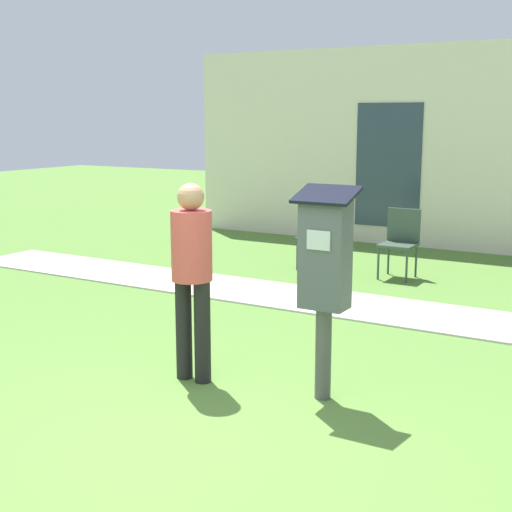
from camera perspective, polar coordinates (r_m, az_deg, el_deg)
ground_plane at (r=4.74m, az=-7.02°, el=-14.98°), size 40.00×40.00×0.00m
sidewalk at (r=7.92m, az=9.97°, el=-4.22°), size 12.00×1.10×0.02m
building_facade at (r=11.57m, az=17.38°, el=8.19°), size 10.00×0.26×3.20m
parking_meter at (r=5.18m, az=5.53°, el=-0.76°), size 0.44×0.31×1.59m
person_standing at (r=5.57m, az=-5.15°, el=-0.84°), size 0.32×0.32×1.58m
outdoor_chair_left at (r=9.92m, az=5.06°, el=2.04°), size 0.44×0.44×0.90m
outdoor_chair_middle at (r=9.50m, az=11.49°, el=1.47°), size 0.44×0.44×0.90m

